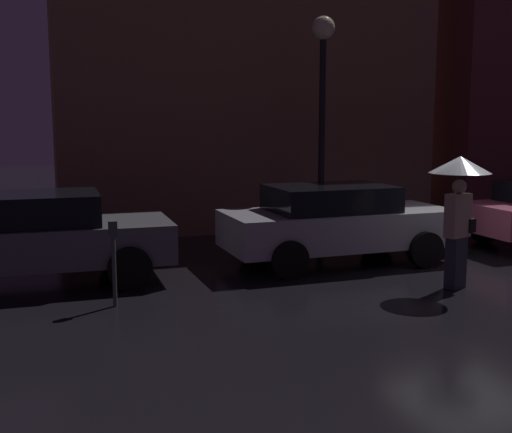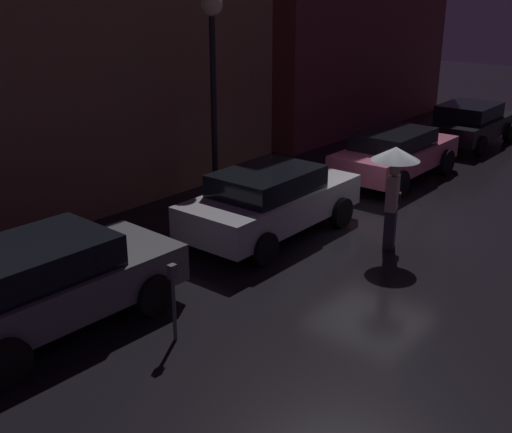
{
  "view_description": "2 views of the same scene",
  "coord_description": "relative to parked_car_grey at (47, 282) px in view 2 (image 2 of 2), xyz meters",
  "views": [
    {
      "loc": [
        -7.22,
        -9.39,
        2.67
      ],
      "look_at": [
        -4.04,
        0.14,
        1.16
      ],
      "focal_mm": 45.0,
      "sensor_mm": 36.0,
      "label": 1
    },
    {
      "loc": [
        -12.01,
        -6.67,
        5.16
      ],
      "look_at": [
        -3.67,
        0.42,
        1.11
      ],
      "focal_mm": 45.0,
      "sensor_mm": 36.0,
      "label": 2
    }
  ],
  "objects": [
    {
      "name": "parked_car_black",
      "position": [
        15.85,
        -0.0,
        -0.08
      ],
      "size": [
        4.0,
        2.02,
        1.35
      ],
      "rotation": [
        0.0,
        0.0,
        0.02
      ],
      "color": "black",
      "rests_on": "ground"
    },
    {
      "name": "ground_plane",
      "position": [
        7.32,
        -1.53,
        -0.8
      ],
      "size": [
        60.0,
        60.0,
        0.0
      ],
      "primitive_type": "plane",
      "color": "black"
    },
    {
      "name": "street_lamp_near",
      "position": [
        6.02,
        2.2,
        2.86
      ],
      "size": [
        0.5,
        0.5,
        4.9
      ],
      "color": "black",
      "rests_on": "ground"
    },
    {
      "name": "parked_car_silver",
      "position": [
        5.3,
        -0.12,
        -0.02
      ],
      "size": [
        4.34,
        1.99,
        1.47
      ],
      "rotation": [
        0.0,
        0.0,
        0.02
      ],
      "color": "#B7B7BF",
      "rests_on": "ground"
    },
    {
      "name": "parked_car_pink",
      "position": [
        10.59,
        -0.15,
        -0.04
      ],
      "size": [
        4.33,
        1.94,
        1.39
      ],
      "rotation": [
        0.0,
        0.0,
        0.02
      ],
      "color": "#DB6684",
      "rests_on": "ground"
    },
    {
      "name": "parked_car_grey",
      "position": [
        0.0,
        0.0,
        0.0
      ],
      "size": [
        4.21,
        2.0,
        1.5
      ],
      "rotation": [
        0.0,
        0.0,
        -0.02
      ],
      "color": "slate",
      "rests_on": "ground"
    },
    {
      "name": "parking_meter",
      "position": [
        1.01,
        -1.74,
        -0.02
      ],
      "size": [
        0.12,
        0.1,
        1.25
      ],
      "color": "#4C5154",
      "rests_on": "ground"
    },
    {
      "name": "pedestrian_with_umbrella",
      "position": [
        6.31,
        -2.42,
        0.8
      ],
      "size": [
        0.96,
        0.96,
        2.12
      ],
      "rotation": [
        0.0,
        0.0,
        0.34
      ],
      "color": "#383842",
      "rests_on": "ground"
    },
    {
      "name": "building_facade_left",
      "position": [
        5.07,
        4.97,
        3.17
      ],
      "size": [
        9.34,
        3.0,
        7.93
      ],
      "color": "#8C664C",
      "rests_on": "ground"
    }
  ]
}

